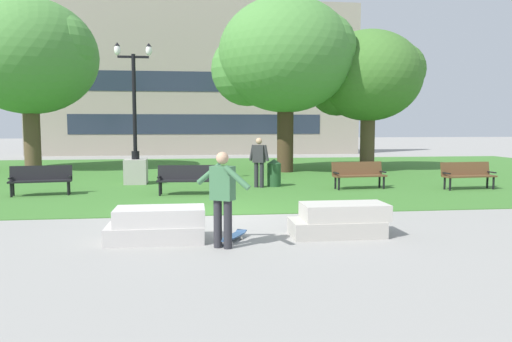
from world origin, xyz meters
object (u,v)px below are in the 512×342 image
(park_bench_far_right, at_px, (41,178))
(person_bystander_near_lawn, at_px, (259,160))
(concrete_block_left, at_px, (340,220))
(skateboard, at_px, (231,237))
(park_bench_near_left, at_px, (187,178))
(park_bench_near_right, at_px, (467,174))
(trash_bin, at_px, (274,173))
(person_skateboarder, at_px, (223,194))
(park_bench_far_left, at_px, (358,173))
(concrete_block_center, at_px, (158,225))
(lamp_post_right, at_px, (136,156))

(park_bench_far_right, xyz_separation_m, person_bystander_near_lawn, (6.89, 1.02, 0.44))
(concrete_block_left, relative_size, skateboard, 1.92)
(skateboard, distance_m, park_bench_far_right, 8.62)
(park_bench_near_left, xyz_separation_m, park_bench_near_right, (9.34, 0.11, 0.00))
(trash_bin, bearing_deg, park_bench_far_right, -170.54)
(park_bench_near_right, distance_m, person_bystander_near_lawn, 7.03)
(park_bench_far_right, height_order, person_bystander_near_lawn, person_bystander_near_lawn)
(concrete_block_left, height_order, park_bench_near_right, park_bench_near_right)
(person_skateboarder, height_order, trash_bin, person_skateboarder)
(park_bench_far_left, bearing_deg, concrete_block_center, -132.30)
(skateboard, distance_m, person_bystander_near_lawn, 7.99)
(person_skateboarder, xyz_separation_m, trash_bin, (2.31, 8.47, -0.47))
(lamp_post_right, bearing_deg, skateboard, -73.58)
(concrete_block_left, xyz_separation_m, person_bystander_near_lawn, (-0.60, 7.54, 0.68))
(park_bench_near_left, bearing_deg, skateboard, -82.03)
(lamp_post_right, bearing_deg, concrete_block_center, -81.31)
(person_bystander_near_lawn, bearing_deg, park_bench_far_right, -171.56)
(concrete_block_center, xyz_separation_m, trash_bin, (3.49, 7.81, 0.20))
(person_skateboarder, distance_m, lamp_post_right, 10.17)
(park_bench_near_left, distance_m, park_bench_far_right, 4.46)
(park_bench_near_right, bearing_deg, concrete_block_left, -135.33)
(park_bench_near_left, xyz_separation_m, person_bystander_near_lawn, (2.45, 1.44, 0.44))
(skateboard, bearing_deg, park_bench_far_right, 128.23)
(concrete_block_center, relative_size, trash_bin, 1.89)
(concrete_block_center, height_order, person_bystander_near_lawn, person_bystander_near_lawn)
(park_bench_near_right, relative_size, lamp_post_right, 0.36)
(trash_bin, bearing_deg, skateboard, -104.88)
(concrete_block_left, bearing_deg, person_bystander_near_lawn, 94.55)
(concrete_block_center, bearing_deg, park_bench_far_right, 121.14)
(park_bench_near_right, xyz_separation_m, person_bystander_near_lawn, (-6.89, 1.32, 0.44))
(lamp_post_right, bearing_deg, park_bench_far_left, -17.06)
(concrete_block_left, xyz_separation_m, lamp_post_right, (-4.93, 9.13, 0.74))
(concrete_block_center, relative_size, park_bench_near_right, 0.99)
(lamp_post_right, bearing_deg, person_skateboarder, -75.30)
(park_bench_far_left, distance_m, person_bystander_near_lawn, 3.41)
(person_skateboarder, height_order, person_bystander_near_lawn, person_bystander_near_lawn)
(concrete_block_left, distance_m, park_bench_far_left, 7.31)
(park_bench_near_right, bearing_deg, trash_bin, 166.29)
(park_bench_near_left, height_order, park_bench_far_left, same)
(park_bench_near_left, bearing_deg, person_bystander_near_lawn, 30.36)
(concrete_block_center, bearing_deg, concrete_block_left, 0.72)
(park_bench_near_left, height_order, park_bench_far_right, same)
(concrete_block_center, height_order, concrete_block_left, same)
(person_skateboarder, bearing_deg, trash_bin, 74.75)
(park_bench_far_right, distance_m, trash_bin, 7.56)
(park_bench_near_right, xyz_separation_m, park_bench_far_left, (-3.59, 0.58, 0.00))
(lamp_post_right, bearing_deg, park_bench_near_right, -14.57)
(skateboard, distance_m, trash_bin, 8.29)
(concrete_block_left, height_order, person_bystander_near_lawn, person_bystander_near_lawn)
(park_bench_far_left, distance_m, park_bench_far_right, 10.19)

